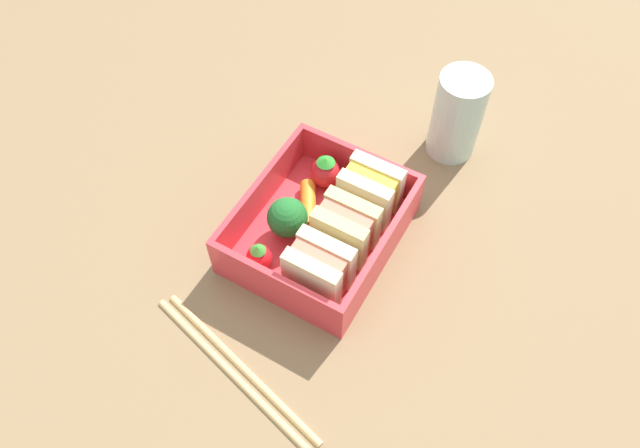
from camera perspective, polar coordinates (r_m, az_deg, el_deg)
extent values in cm
cube|color=olive|center=(62.98, 0.00, -1.87)|extent=(120.00, 120.00, 2.00)
cube|color=#E1353F|center=(61.62, 0.00, -1.08)|extent=(16.76, 14.01, 1.20)
cube|color=#E1353F|center=(57.90, 5.78, -2.43)|extent=(16.76, 0.60, 4.12)
cube|color=#E1353F|center=(61.60, -5.43, 2.87)|extent=(16.76, 0.60, 4.12)
cube|color=#E1353F|center=(63.72, 3.63, 5.53)|extent=(0.60, 12.81, 4.12)
cube|color=#E1353F|center=(55.92, -4.13, -5.67)|extent=(0.60, 12.81, 4.12)
cube|color=beige|center=(61.50, 5.16, 3.84)|extent=(1.33, 5.50, 5.50)
cube|color=yellow|center=(60.75, 4.60, 2.98)|extent=(1.33, 5.06, 5.06)
cube|color=beige|center=(60.02, 4.02, 2.10)|extent=(1.33, 5.50, 5.50)
cube|color=#D6C37D|center=(58.79, 2.97, 0.51)|extent=(1.33, 5.50, 5.50)
cube|color=#D87259|center=(58.12, 2.35, -0.43)|extent=(1.33, 5.06, 5.06)
cube|color=#D6C37D|center=(57.47, 1.72, -1.39)|extent=(1.33, 5.50, 5.50)
cube|color=beige|center=(56.39, 0.58, -3.13)|extent=(1.33, 5.50, 5.50)
cube|color=#D87259|center=(55.81, -0.09, -4.15)|extent=(1.33, 5.06, 5.06)
cube|color=beige|center=(55.25, -0.78, -5.19)|extent=(1.33, 5.50, 5.50)
sphere|color=red|center=(63.51, 0.52, 4.74)|extent=(3.14, 3.14, 3.14)
cone|color=green|center=(62.05, 0.54, 5.81)|extent=(1.88, 1.88, 0.60)
cylinder|color=orange|center=(62.09, -1.10, 1.82)|extent=(5.27, 4.03, 1.56)
cylinder|color=#86C96D|center=(60.66, -2.92, -0.47)|extent=(1.23, 1.23, 1.26)
sphere|color=#21682A|center=(59.00, -3.00, 0.60)|extent=(3.91, 3.91, 3.91)
sphere|color=red|center=(58.45, -5.58, -3.06)|extent=(2.48, 2.48, 2.48)
cone|color=#37852E|center=(57.14, -5.70, -2.27)|extent=(1.49, 1.49, 0.60)
cylinder|color=tan|center=(56.25, -7.23, -12.69)|extent=(5.47, 18.96, 0.70)
cylinder|color=tan|center=(56.09, -7.97, -13.32)|extent=(5.47, 18.96, 0.70)
cylinder|color=silver|center=(67.16, 12.44, 9.67)|extent=(5.26, 5.26, 9.97)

